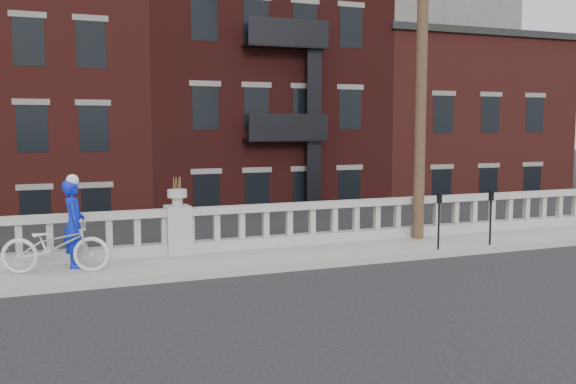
# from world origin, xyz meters

# --- Properties ---
(ground) EXTENTS (120.00, 120.00, 0.00)m
(ground) POSITION_xyz_m (0.00, 0.00, 0.00)
(ground) COLOR black
(ground) RESTS_ON ground
(sidewalk) EXTENTS (32.00, 2.20, 0.15)m
(sidewalk) POSITION_xyz_m (0.00, 3.00, 0.07)
(sidewalk) COLOR gray
(sidewalk) RESTS_ON ground
(balustrade) EXTENTS (28.00, 0.34, 1.03)m
(balustrade) POSITION_xyz_m (0.00, 3.95, 0.64)
(balustrade) COLOR gray
(balustrade) RESTS_ON sidewalk
(planter_pedestal) EXTENTS (0.55, 0.55, 1.76)m
(planter_pedestal) POSITION_xyz_m (0.00, 3.95, 0.83)
(planter_pedestal) COLOR gray
(planter_pedestal) RESTS_ON sidewalk
(lower_level) EXTENTS (80.00, 44.00, 20.80)m
(lower_level) POSITION_xyz_m (0.56, 23.04, 2.63)
(lower_level) COLOR #605E59
(lower_level) RESTS_ON ground
(utility_pole) EXTENTS (1.60, 0.28, 10.00)m
(utility_pole) POSITION_xyz_m (6.20, 3.60, 5.24)
(utility_pole) COLOR #422D1E
(utility_pole) RESTS_ON sidewalk
(parking_meter_c) EXTENTS (0.10, 0.09, 1.36)m
(parking_meter_c) POSITION_xyz_m (5.81, 2.15, 1.00)
(parking_meter_c) COLOR black
(parking_meter_c) RESTS_ON sidewalk
(parking_meter_d) EXTENTS (0.10, 0.09, 1.36)m
(parking_meter_d) POSITION_xyz_m (7.31, 2.15, 1.00)
(parking_meter_d) COLOR black
(parking_meter_d) RESTS_ON sidewalk
(bicycle) EXTENTS (2.20, 1.22, 1.10)m
(bicycle) POSITION_xyz_m (-2.66, 2.95, 0.70)
(bicycle) COLOR silver
(bicycle) RESTS_ON sidewalk
(cyclist) EXTENTS (0.48, 0.69, 1.82)m
(cyclist) POSITION_xyz_m (-2.28, 3.33, 1.06)
(cyclist) COLOR #0C20BE
(cyclist) RESTS_ON sidewalk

